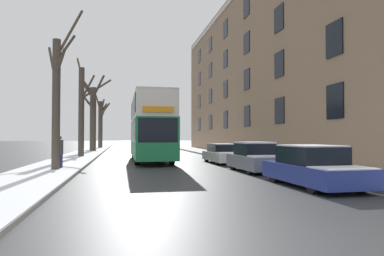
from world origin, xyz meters
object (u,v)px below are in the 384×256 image
at_px(bare_tree_left_3, 101,122).
at_px(parked_car_1, 256,158).
at_px(bare_tree_left_0, 57,97).
at_px(bare_tree_left_1, 82,109).
at_px(pedestrian_left_sidewalk, 59,151).
at_px(bare_tree_left_2, 93,116).
at_px(parked_car_0, 313,167).
at_px(double_decker_bus, 151,125).
at_px(parked_car_2, 223,154).

height_order(bare_tree_left_3, parked_car_1, bare_tree_left_3).
height_order(bare_tree_left_0, bare_tree_left_1, bare_tree_left_1).
height_order(bare_tree_left_0, pedestrian_left_sidewalk, bare_tree_left_0).
distance_m(bare_tree_left_2, parked_car_0, 31.35).
height_order(bare_tree_left_0, parked_car_0, bare_tree_left_0).
bearing_deg(double_decker_bus, parked_car_1, -61.36).
relative_size(double_decker_bus, parked_car_2, 2.34).
bearing_deg(bare_tree_left_0, pedestrian_left_sidewalk, 89.65).
relative_size(bare_tree_left_0, parked_car_2, 1.89).
height_order(double_decker_bus, parked_car_0, double_decker_bus).
height_order(parked_car_0, parked_car_1, parked_car_1).
bearing_deg(bare_tree_left_3, pedestrian_left_sidewalk, -90.05).
xyz_separation_m(bare_tree_left_3, parked_car_1, (9.59, -36.00, -3.26)).
relative_size(double_decker_bus, pedestrian_left_sidewalk, 5.79).
xyz_separation_m(bare_tree_left_0, bare_tree_left_2, (-0.17, 22.71, 0.49)).
bearing_deg(parked_car_1, bare_tree_left_3, 104.91).
height_order(double_decker_bus, parked_car_2, double_decker_bus).
bearing_deg(bare_tree_left_0, parked_car_1, -9.81).
xyz_separation_m(parked_car_2, pedestrian_left_sidewalk, (-9.62, -3.29, 0.39)).
relative_size(bare_tree_left_3, pedestrian_left_sidewalk, 4.33).
bearing_deg(parked_car_2, double_decker_bus, 149.78).
distance_m(double_decker_bus, parked_car_0, 14.35).
xyz_separation_m(parked_car_0, parked_car_2, (0.00, 10.85, -0.06)).
bearing_deg(double_decker_bus, pedestrian_left_sidewalk, -130.71).
distance_m(bare_tree_left_0, pedestrian_left_sidewalk, 2.78).
distance_m(parked_car_1, pedestrian_left_sidewalk, 9.91).
bearing_deg(parked_car_1, double_decker_bus, 118.64).
height_order(bare_tree_left_0, parked_car_2, bare_tree_left_0).
relative_size(bare_tree_left_3, double_decker_bus, 0.75).
bearing_deg(pedestrian_left_sidewalk, parked_car_2, 161.62).
height_order(parked_car_0, parked_car_2, parked_car_0).
xyz_separation_m(bare_tree_left_2, bare_tree_left_3, (0.20, 11.63, -0.24)).
xyz_separation_m(bare_tree_left_3, double_decker_bus, (5.07, -27.72, -1.37)).
relative_size(parked_car_0, parked_car_1, 1.11).
relative_size(bare_tree_left_3, parked_car_0, 1.76).
height_order(bare_tree_left_3, parked_car_2, bare_tree_left_3).
bearing_deg(bare_tree_left_2, parked_car_0, -71.69).
xyz_separation_m(bare_tree_left_1, parked_car_2, (9.71, -7.48, -3.43)).
relative_size(bare_tree_left_0, bare_tree_left_2, 0.95).
height_order(bare_tree_left_1, parked_car_0, bare_tree_left_1).
bearing_deg(bare_tree_left_0, parked_car_2, 22.49).
distance_m(parked_car_0, parked_car_2, 10.85).
height_order(bare_tree_left_3, pedestrian_left_sidewalk, bare_tree_left_3).
relative_size(bare_tree_left_2, bare_tree_left_3, 1.13).
bearing_deg(double_decker_bus, bare_tree_left_0, -127.61).
relative_size(parked_car_0, pedestrian_left_sidewalk, 2.46).
bearing_deg(pedestrian_left_sidewalk, bare_tree_left_0, 52.40).
height_order(bare_tree_left_0, bare_tree_left_2, bare_tree_left_2).
xyz_separation_m(bare_tree_left_0, bare_tree_left_3, (0.03, 34.34, 0.25)).
relative_size(double_decker_bus, parked_car_1, 2.60).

